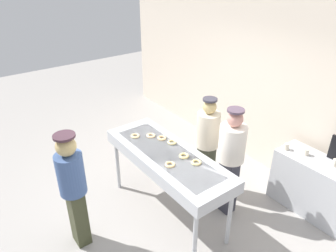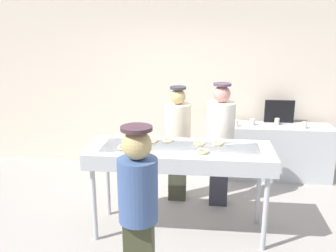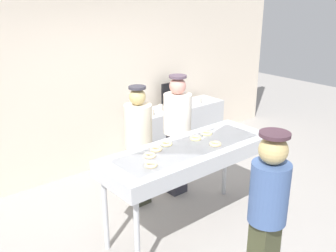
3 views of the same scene
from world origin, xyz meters
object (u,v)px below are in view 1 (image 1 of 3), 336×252
(plain_donut_6, at_px, (184,156))
(prep_counter, at_px, (328,194))
(plain_donut_5, at_px, (170,165))
(plain_donut_3, at_px, (196,162))
(plain_donut_2, at_px, (135,136))
(plain_donut_4, at_px, (162,138))
(plain_donut_1, at_px, (172,142))
(paper_cup_2, at_px, (287,147))
(customer_waiting, at_px, (73,185))
(fryer_conveyor, at_px, (167,159))
(paper_cup_1, at_px, (335,163))
(paper_cup_0, at_px, (306,152))
(worker_assistant, at_px, (207,140))
(plain_donut_0, at_px, (151,135))
(worker_baker, at_px, (231,155))

(plain_donut_6, bearing_deg, prep_counter, 53.28)
(plain_donut_5, bearing_deg, plain_donut_3, 61.32)
(plain_donut_2, distance_m, plain_donut_5, 0.88)
(plain_donut_5, bearing_deg, plain_donut_4, 152.98)
(plain_donut_1, distance_m, paper_cup_2, 1.71)
(plain_donut_3, bearing_deg, prep_counter, 57.81)
(plain_donut_5, relative_size, customer_waiting, 0.08)
(fryer_conveyor, xyz_separation_m, paper_cup_1, (1.38, 1.83, -0.05))
(plain_donut_2, bearing_deg, plain_donut_6, 15.86)
(plain_donut_2, xyz_separation_m, prep_counter, (2.06, 1.88, -0.64))
(paper_cup_0, bearing_deg, worker_assistant, -139.98)
(customer_waiting, height_order, prep_counter, customer_waiting)
(plain_donut_5, bearing_deg, fryer_conveyor, 150.28)
(plain_donut_0, distance_m, plain_donut_1, 0.36)
(plain_donut_2, distance_m, paper_cup_0, 2.48)
(fryer_conveyor, xyz_separation_m, worker_baker, (0.47, 0.74, 0.01))
(paper_cup_2, bearing_deg, prep_counter, 9.00)
(fryer_conveyor, xyz_separation_m, customer_waiting, (-0.25, -1.24, -0.02))
(plain_donut_3, distance_m, paper_cup_0, 1.71)
(worker_baker, distance_m, paper_cup_1, 1.42)
(plain_donut_6, relative_size, prep_counter, 0.08)
(plain_donut_0, xyz_separation_m, plain_donut_1, (0.34, 0.13, 0.00))
(worker_assistant, bearing_deg, paper_cup_0, -136.82)
(plain_donut_5, bearing_deg, worker_baker, 76.42)
(plain_donut_3, bearing_deg, paper_cup_0, 70.16)
(plain_donut_0, height_order, plain_donut_2, same)
(plain_donut_1, relative_size, prep_counter, 0.08)
(customer_waiting, bearing_deg, worker_assistant, 82.19)
(plain_donut_0, distance_m, paper_cup_2, 2.01)
(plain_donut_2, relative_size, worker_baker, 0.08)
(plain_donut_3, height_order, paper_cup_2, plain_donut_3)
(plain_donut_2, distance_m, plain_donut_6, 0.87)
(fryer_conveyor, xyz_separation_m, worker_assistant, (-0.10, 0.83, -0.05))
(plain_donut_2, distance_m, plain_donut_4, 0.40)
(worker_baker, bearing_deg, fryer_conveyor, 59.88)
(plain_donut_2, xyz_separation_m, customer_waiting, (0.38, -1.12, -0.13))
(plain_donut_0, height_order, plain_donut_5, same)
(plain_donut_2, xyz_separation_m, plain_donut_4, (0.28, 0.28, 0.00))
(plain_donut_1, distance_m, prep_counter, 2.31)
(worker_baker, height_order, paper_cup_2, worker_baker)
(worker_baker, bearing_deg, plain_donut_0, 36.93)
(plain_donut_1, relative_size, plain_donut_3, 1.00)
(fryer_conveyor, xyz_separation_m, plain_donut_6, (0.21, 0.12, 0.11))
(plain_donut_0, height_order, prep_counter, plain_donut_0)
(plain_donut_5, relative_size, paper_cup_0, 1.31)
(paper_cup_1, relative_size, paper_cup_2, 1.00)
(plain_donut_0, xyz_separation_m, worker_assistant, (0.40, 0.76, -0.16))
(paper_cup_1, bearing_deg, fryer_conveyor, -127.13)
(plain_donut_0, distance_m, worker_assistant, 0.88)
(plain_donut_5, relative_size, worker_baker, 0.08)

